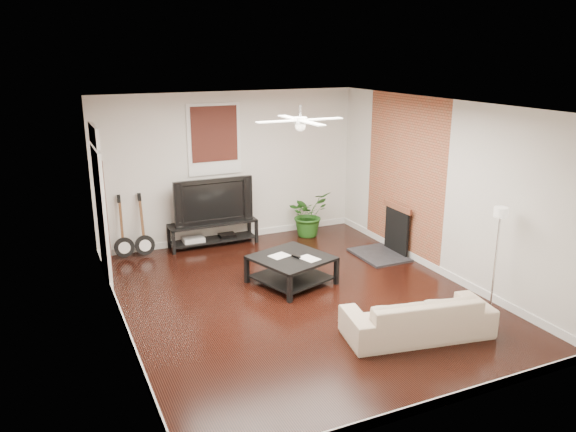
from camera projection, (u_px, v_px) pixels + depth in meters
name	position (u px, v px, depth m)	size (l,w,h in m)	color
room	(300.00, 206.00, 7.93)	(5.01, 6.01, 2.81)	black
brick_accent	(404.00, 177.00, 9.79)	(0.02, 2.20, 2.80)	#AC5637
fireplace	(388.00, 230.00, 9.94)	(0.80, 1.10, 0.92)	black
window_back	(214.00, 139.00, 10.25)	(1.00, 0.06, 1.30)	#3B1710
door_left	(101.00, 203.00, 8.65)	(0.08, 1.00, 2.50)	white
tv_stand	(213.00, 234.00, 10.51)	(1.63, 0.44, 0.46)	black
tv	(212.00, 200.00, 10.34)	(1.46, 0.19, 0.84)	black
coffee_table	(291.00, 270.00, 8.78)	(1.05, 1.05, 0.44)	black
sofa	(418.00, 315.00, 7.16)	(1.87, 0.73, 0.55)	#B9A98A
floor_lamp	(495.00, 261.00, 7.63)	(0.25, 0.25, 1.53)	white
potted_plant	(308.00, 214.00, 11.01)	(0.79, 0.68, 0.87)	#215618
guitar_left	(123.00, 228.00, 9.74)	(0.35, 0.25, 1.13)	black
guitar_right	(143.00, 226.00, 9.85)	(0.35, 0.25, 1.13)	black
ceiling_fan	(300.00, 120.00, 7.59)	(1.24, 1.24, 0.32)	white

